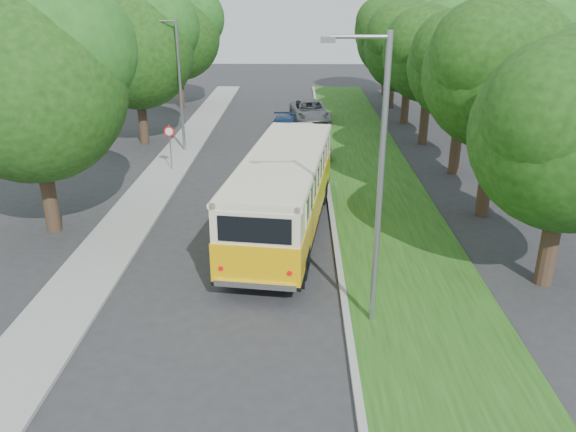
{
  "coord_description": "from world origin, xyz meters",
  "views": [
    {
      "loc": [
        2.17,
        -16.32,
        8.82
      ],
      "look_at": [
        1.82,
        1.99,
        1.5
      ],
      "focal_mm": 35.0,
      "sensor_mm": 36.0,
      "label": 1
    }
  ],
  "objects_px": {
    "lamppost_far": "(178,81)",
    "vintage_bus": "(284,194)",
    "car_grey": "(310,111)",
    "car_white": "(302,137)",
    "car_blue": "(284,128)",
    "lamppost_near": "(377,178)",
    "car_silver": "(314,157)"
  },
  "relations": [
    {
      "from": "lamppost_far",
      "to": "vintage_bus",
      "type": "relative_size",
      "value": 0.68
    },
    {
      "from": "lamppost_far",
      "to": "car_grey",
      "type": "relative_size",
      "value": 1.37
    },
    {
      "from": "lamppost_far",
      "to": "car_grey",
      "type": "xyz_separation_m",
      "value": [
        7.7,
        8.39,
        -3.35
      ]
    },
    {
      "from": "vintage_bus",
      "to": "car_white",
      "type": "height_order",
      "value": "vintage_bus"
    },
    {
      "from": "car_blue",
      "to": "car_grey",
      "type": "height_order",
      "value": "car_grey"
    },
    {
      "from": "lamppost_far",
      "to": "vintage_bus",
      "type": "bearing_deg",
      "value": -62.5
    },
    {
      "from": "lamppost_near",
      "to": "car_silver",
      "type": "relative_size",
      "value": 2.17
    },
    {
      "from": "car_silver",
      "to": "car_blue",
      "type": "distance_m",
      "value": 7.01
    },
    {
      "from": "lamppost_far",
      "to": "car_grey",
      "type": "height_order",
      "value": "lamppost_far"
    },
    {
      "from": "lamppost_far",
      "to": "car_silver",
      "type": "relative_size",
      "value": 2.03
    },
    {
      "from": "lamppost_far",
      "to": "car_white",
      "type": "height_order",
      "value": "lamppost_far"
    },
    {
      "from": "car_white",
      "to": "lamppost_near",
      "type": "bearing_deg",
      "value": -99.88
    },
    {
      "from": "car_white",
      "to": "car_blue",
      "type": "bearing_deg",
      "value": 96.58
    },
    {
      "from": "lamppost_far",
      "to": "car_blue",
      "type": "distance_m",
      "value": 7.72
    },
    {
      "from": "car_blue",
      "to": "car_silver",
      "type": "bearing_deg",
      "value": -74.92
    },
    {
      "from": "car_grey",
      "to": "car_silver",
      "type": "bearing_deg",
      "value": -96.97
    },
    {
      "from": "car_white",
      "to": "car_blue",
      "type": "xyz_separation_m",
      "value": [
        -1.16,
        2.89,
        -0.09
      ]
    },
    {
      "from": "vintage_bus",
      "to": "car_silver",
      "type": "distance_m",
      "value": 9.0
    },
    {
      "from": "lamppost_near",
      "to": "lamppost_far",
      "type": "distance_m",
      "value": 20.53
    },
    {
      "from": "car_silver",
      "to": "vintage_bus",
      "type": "bearing_deg",
      "value": -84.6
    },
    {
      "from": "vintage_bus",
      "to": "car_blue",
      "type": "bearing_deg",
      "value": 98.73
    },
    {
      "from": "lamppost_near",
      "to": "car_grey",
      "type": "xyz_separation_m",
      "value": [
        -1.21,
        26.89,
        -3.61
      ]
    },
    {
      "from": "lamppost_near",
      "to": "car_white",
      "type": "height_order",
      "value": "lamppost_near"
    },
    {
      "from": "car_grey",
      "to": "car_white",
      "type": "bearing_deg",
      "value": -101.36
    },
    {
      "from": "lamppost_far",
      "to": "car_blue",
      "type": "bearing_deg",
      "value": 30.49
    },
    {
      "from": "car_white",
      "to": "vintage_bus",
      "type": "bearing_deg",
      "value": -108.81
    },
    {
      "from": "car_silver",
      "to": "lamppost_far",
      "type": "bearing_deg",
      "value": 171.17
    },
    {
      "from": "car_silver",
      "to": "car_blue",
      "type": "bearing_deg",
      "value": 118.82
    },
    {
      "from": "vintage_bus",
      "to": "car_blue",
      "type": "height_order",
      "value": "vintage_bus"
    },
    {
      "from": "car_silver",
      "to": "car_blue",
      "type": "relative_size",
      "value": 0.83
    },
    {
      "from": "car_silver",
      "to": "car_white",
      "type": "height_order",
      "value": "car_white"
    },
    {
      "from": "lamppost_far",
      "to": "car_grey",
      "type": "bearing_deg",
      "value": 47.46
    }
  ]
}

